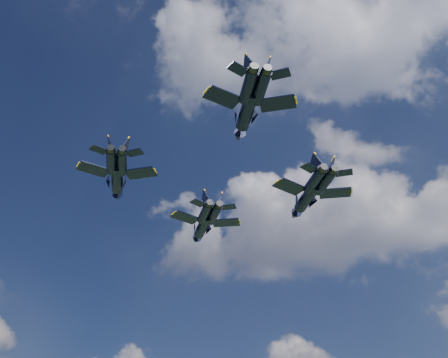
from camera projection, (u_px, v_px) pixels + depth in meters
jet_lead at (203, 226)px, 107.09m from camera, size 13.45×16.54×4.14m
jet_left at (117, 180)px, 92.64m from camera, size 12.26×16.51×4.00m
jet_right at (306, 198)px, 96.95m from camera, size 13.99×17.52×4.37m
jet_slot at (246, 113)px, 80.86m from camera, size 12.81×17.16×4.17m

